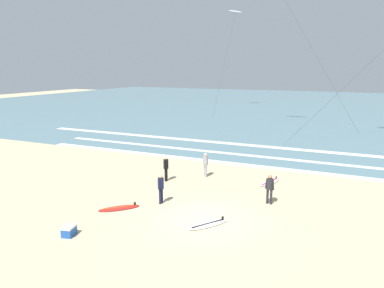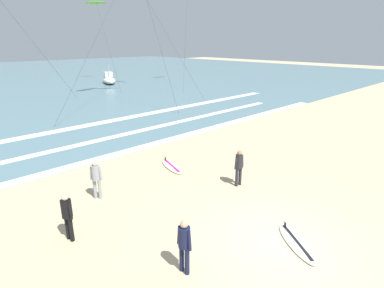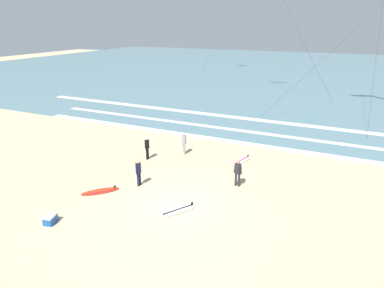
# 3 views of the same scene
# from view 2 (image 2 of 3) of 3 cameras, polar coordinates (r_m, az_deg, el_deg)

# --- Properties ---
(ground_plane) EXTENTS (160.00, 160.00, 0.00)m
(ground_plane) POSITION_cam_2_polar(r_m,az_deg,el_deg) (10.42, 15.11, -17.17)
(ground_plane) COLOR tan
(wave_foam_shoreline) EXTENTS (41.09, 0.75, 0.01)m
(wave_foam_shoreline) POSITION_cam_2_polar(r_m,az_deg,el_deg) (17.97, -11.34, -1.20)
(wave_foam_shoreline) COLOR white
(wave_foam_shoreline) RESTS_ON ocean_surface
(wave_foam_mid_break) EXTENTS (38.57, 0.63, 0.01)m
(wave_foam_mid_break) POSITION_cam_2_polar(r_m,az_deg,el_deg) (19.71, -20.70, -0.30)
(wave_foam_mid_break) COLOR white
(wave_foam_mid_break) RESTS_ON ocean_surface
(wave_foam_outer_break) EXTENTS (49.56, 0.90, 0.01)m
(wave_foam_outer_break) POSITION_cam_2_polar(r_m,az_deg,el_deg) (23.04, -26.06, 1.63)
(wave_foam_outer_break) COLOR white
(wave_foam_outer_break) RESTS_ON ocean_surface
(surfer_foreground_main) EXTENTS (0.32, 0.52, 1.60)m
(surfer_foreground_main) POSITION_cam_2_polar(r_m,az_deg,el_deg) (10.43, -22.01, -11.68)
(surfer_foreground_main) COLOR black
(surfer_foreground_main) RESTS_ON ground
(surfer_left_far) EXTENTS (0.52, 0.32, 1.60)m
(surfer_left_far) POSITION_cam_2_polar(r_m,az_deg,el_deg) (13.31, 8.66, -3.81)
(surfer_left_far) COLOR #232328
(surfer_left_far) RESTS_ON ground
(surfer_mid_group) EXTENTS (0.32, 0.51, 1.60)m
(surfer_mid_group) POSITION_cam_2_polar(r_m,az_deg,el_deg) (8.50, -1.45, -17.59)
(surfer_mid_group) COLOR #141938
(surfer_mid_group) RESTS_ON ground
(surfer_left_near) EXTENTS (0.39, 0.45, 1.60)m
(surfer_left_near) POSITION_cam_2_polar(r_m,az_deg,el_deg) (12.66, -17.26, -5.69)
(surfer_left_near) COLOR gray
(surfer_left_near) RESTS_ON ground
(surfboard_right_spare) EXTENTS (1.67, 2.08, 0.25)m
(surfboard_right_spare) POSITION_cam_2_polar(r_m,az_deg,el_deg) (10.52, 18.75, -16.85)
(surfboard_right_spare) COLOR silver
(surfboard_right_spare) RESTS_ON ground
(surfboard_left_pile) EXTENTS (1.19, 2.18, 0.25)m
(surfboard_left_pile) POSITION_cam_2_polar(r_m,az_deg,el_deg) (15.43, -3.78, -4.08)
(surfboard_left_pile) COLOR beige
(surfboard_left_pile) RESTS_ON ground
(kite_lime_far_left) EXTENTS (5.97, 14.24, 11.44)m
(kite_lime_far_left) POSITION_cam_2_polar(r_m,az_deg,el_deg) (51.67, -17.23, 23.51)
(kite_lime_far_left) COLOR #70C628
(kite_lime_far_left) RESTS_ON ground
(offshore_boat) EXTENTS (3.56, 5.45, 2.70)m
(offshore_boat) POSITION_cam_2_polar(r_m,az_deg,el_deg) (47.66, -15.04, 11.39)
(offshore_boat) COLOR beige
(offshore_boat) RESTS_ON ground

